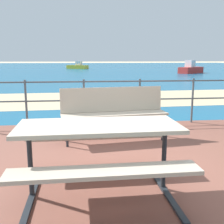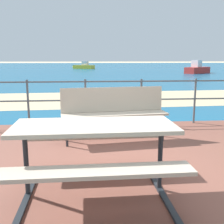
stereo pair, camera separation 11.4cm
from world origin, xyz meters
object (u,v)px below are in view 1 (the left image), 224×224
object	(u,v)px
boat_far	(191,69)
boat_near	(77,66)
park_bench	(114,108)
picnic_table	(99,140)

from	to	relation	value
boat_far	boat_near	bearing A→B (deg)	92.20
boat_near	boat_far	distance (m)	17.05
park_bench	boat_near	xyz separation A→B (m)	(-1.05, 34.37, -0.28)
picnic_table	boat_near	size ratio (longest dim) A/B	0.49
picnic_table	boat_near	world-z (taller)	boat_near
park_bench	boat_near	bearing A→B (deg)	85.08
picnic_table	park_bench	bearing A→B (deg)	78.17
boat_near	boat_far	world-z (taller)	boat_far
boat_near	boat_far	xyz separation A→B (m)	(11.42, -12.65, 0.07)
park_bench	boat_far	size ratio (longest dim) A/B	0.54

